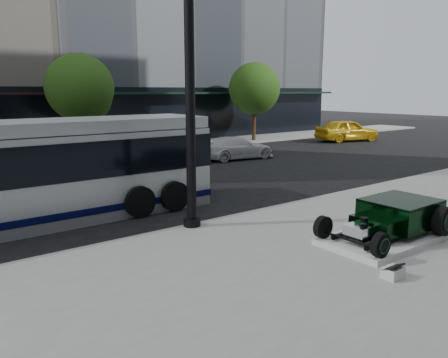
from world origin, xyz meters
TOP-DOWN VIEW (x-y plane):
  - ground at (0.00, 0.00)m, footprint 120.00×120.00m
  - sidewalk_far at (0.00, 14.00)m, footprint 70.00×4.00m
  - street_trees at (1.15, 13.07)m, footprint 29.80×3.80m
  - display_plinth at (1.72, -6.10)m, footprint 3.40×1.80m
  - hot_rod at (2.06, -6.10)m, footprint 3.22×2.00m
  - info_plaque at (-0.16, -7.46)m, footprint 0.40×0.30m
  - lamppost at (-1.45, -2.22)m, footprint 0.47×0.47m
  - transit_bus at (-5.41, 1.06)m, footprint 12.12×2.88m
  - white_sedan at (7.50, 6.99)m, footprint 4.52×2.26m
  - yellow_taxi at (19.72, 8.85)m, footprint 5.23×3.21m

SIDE VIEW (x-z plane):
  - ground at x=0.00m, z-range 0.00..0.00m
  - sidewalk_far at x=0.00m, z-range 0.00..0.12m
  - display_plinth at x=1.72m, z-range 0.12..0.27m
  - info_plaque at x=-0.16m, z-range 0.09..0.40m
  - white_sedan at x=7.50m, z-range 0.00..1.26m
  - hot_rod at x=2.06m, z-range 0.29..1.10m
  - yellow_taxi at x=19.72m, z-range 0.00..1.66m
  - transit_bus at x=-5.41m, z-range 0.02..2.95m
  - street_trees at x=1.15m, z-range 0.92..6.62m
  - lamppost at x=-1.45m, z-range -0.20..8.31m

